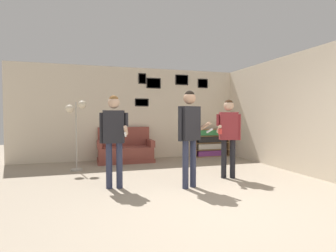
# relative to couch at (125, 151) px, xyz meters

# --- Properties ---
(ground_plane) EXTENTS (20.00, 20.00, 0.00)m
(ground_plane) POSITION_rel_couch_xyz_m (0.81, -4.29, -0.31)
(ground_plane) COLOR gray
(wall_back) EXTENTS (7.78, 0.08, 2.70)m
(wall_back) POSITION_rel_couch_xyz_m (0.81, 0.41, 1.05)
(wall_back) COLOR beige
(wall_back) RESTS_ON ground_plane
(wall_right) EXTENTS (0.06, 7.08, 2.70)m
(wall_right) POSITION_rel_couch_xyz_m (3.53, -1.96, 1.04)
(wall_right) COLOR beige
(wall_right) RESTS_ON ground_plane
(couch) EXTENTS (1.52, 0.80, 0.96)m
(couch) POSITION_rel_couch_xyz_m (0.00, 0.00, 0.00)
(couch) COLOR brown
(couch) RESTS_ON ground_plane
(bookshelf) EXTENTS (1.15, 0.30, 0.87)m
(bookshelf) POSITION_rel_couch_xyz_m (2.73, 0.19, 0.12)
(bookshelf) COLOR olive
(bookshelf) RESTS_ON ground_plane
(floor_lamp) EXTENTS (0.47, 0.28, 1.64)m
(floor_lamp) POSITION_rel_couch_xyz_m (-1.25, -0.83, 0.95)
(floor_lamp) COLOR #ADA89E
(floor_lamp) RESTS_ON ground_plane
(person_player_foreground_left) EXTENTS (0.49, 0.51, 1.64)m
(person_player_foreground_left) POSITION_rel_couch_xyz_m (-0.54, -2.65, 0.70)
(person_player_foreground_left) COLOR #2D334C
(person_player_foreground_left) RESTS_ON ground_plane
(person_player_foreground_center) EXTENTS (0.58, 0.42, 1.73)m
(person_player_foreground_center) POSITION_rel_couch_xyz_m (0.75, -3.00, 0.76)
(person_player_foreground_center) COLOR #2D334C
(person_player_foreground_center) RESTS_ON ground_plane
(person_watcher_holding_cup) EXTENTS (0.57, 0.37, 1.62)m
(person_watcher_holding_cup) POSITION_rel_couch_xyz_m (1.78, -2.55, 0.68)
(person_watcher_holding_cup) COLOR black
(person_watcher_holding_cup) RESTS_ON ground_plane
(bottle_on_floor) EXTENTS (0.07, 0.07, 0.27)m
(bottle_on_floor) POSITION_rel_couch_xyz_m (-0.25, -0.70, -0.20)
(bottle_on_floor) COLOR brown
(bottle_on_floor) RESTS_ON ground_plane
(drinking_cup) EXTENTS (0.07, 0.07, 0.10)m
(drinking_cup) POSITION_rel_couch_xyz_m (2.45, 0.19, 0.61)
(drinking_cup) COLOR blue
(drinking_cup) RESTS_ON bookshelf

